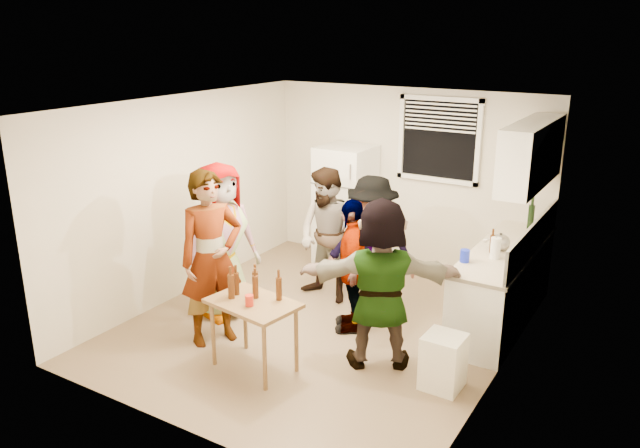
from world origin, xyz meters
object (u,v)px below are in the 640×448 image
Objects in this scene: trash_bin at (443,363)px; guest_back_left at (328,298)px; refrigerator at (345,206)px; red_cup at (250,306)px; serving_table at (255,367)px; guest_grey at (225,313)px; beer_bottle_table at (232,298)px; guest_stripe at (216,339)px; guest_back_right at (370,310)px; wine_bottle at (530,229)px; guest_black at (351,328)px; beer_bottle_counter at (491,253)px; blue_cup at (464,262)px; guest_orange at (378,363)px; kettle at (500,250)px.

trash_bin is 2.29m from guest_back_left.
refrigerator is 15.73× the size of red_cup.
serving_table reaches higher than guest_grey.
beer_bottle_table reaches higher than guest_stripe.
guest_back_right reaches higher than guest_stripe.
guest_back_left is at bearing -147.06° from wine_bottle.
guest_black is at bearing 74.30° from red_cup.
guest_stripe is (-2.42, -1.81, -0.90)m from beer_bottle_counter.
red_cup is at bearing -86.29° from guest_stripe.
guest_back_right is 0.52m from guest_black.
beer_bottle_counter reaches higher than beer_bottle_table.
beer_bottle_counter is 3.16m from guest_grey.
guest_orange is at bearing -119.95° from blue_cup.
blue_cup reaches higher than guest_grey.
beer_bottle_table is at bearing -82.07° from refrigerator.
guest_black is (0.03, -0.52, 0.00)m from guest_back_right.
guest_orange is (0.63, -1.05, 0.00)m from guest_back_right.
red_cup is 1.10m from guest_stripe.
trash_bin is 0.31× the size of guest_orange.
refrigerator reaches higher than guest_back_right.
beer_bottle_counter is 1.88× the size of red_cup.
beer_bottle_table reaches higher than guest_black.
wine_bottle is 2.20m from guest_back_right.
refrigerator is 3.18m from red_cup.
kettle is at bearing 69.57° from blue_cup.
kettle is at bearing -145.85° from guest_orange.
wine_bottle is 0.35× the size of serving_table.
guest_orange is (-0.71, 0.08, -0.25)m from trash_bin.
wine_bottle is 3.84m from guest_grey.
wine_bottle reaches higher than blue_cup.
beer_bottle_counter is 0.11× the size of guest_stripe.
serving_table is at bearing 6.28° from guest_orange.
refrigerator reaches higher than guest_grey.
beer_bottle_table is (-1.95, -0.69, 0.47)m from trash_bin.
beer_bottle_counter reaches higher than guest_stripe.
beer_bottle_counter is at bearing -97.83° from wine_bottle.
guest_back_right is at bearing 77.84° from serving_table.
red_cup reaches higher than guest_stripe.
guest_grey is 1.53m from guest_black.
beer_bottle_counter is 0.12× the size of guest_orange.
guest_black is at bearing -20.12° from guest_stripe.
kettle is 2.88m from red_cup.
beer_bottle_counter is 0.83× the size of beer_bottle_table.
kettle is 1.69m from trash_bin.
refrigerator is 3.19m from serving_table.
refrigerator is 2.58m from blue_cup.
guest_orange is at bearing 39.75° from red_cup.
serving_table is 0.49× the size of guest_orange.
guest_back_left is (-1.95, 1.17, -0.25)m from trash_bin.
guest_back_left is at bearing 10.53° from guest_stripe.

